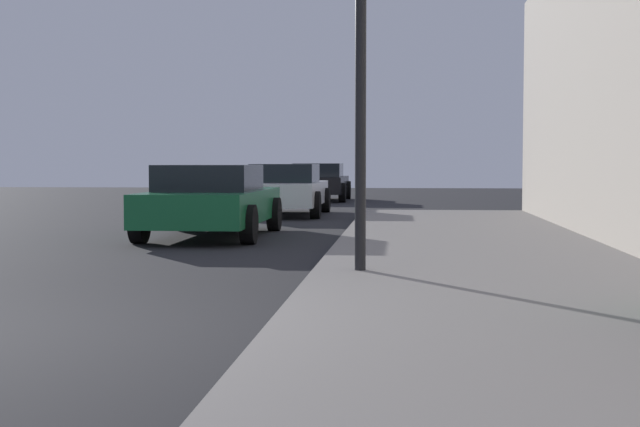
{
  "coord_description": "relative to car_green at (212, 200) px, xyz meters",
  "views": [
    {
      "loc": [
        2.98,
        -6.6,
        1.32
      ],
      "look_at": [
        2.25,
        1.51,
        0.87
      ],
      "focal_mm": 51.76,
      "sensor_mm": 36.0,
      "label": 1
    }
  ],
  "objects": [
    {
      "name": "sidewalk",
      "position": [
        4.38,
        -9.37,
        -0.57
      ],
      "size": [
        4.0,
        32.0,
        0.15
      ],
      "primitive_type": "cube",
      "color": "gray",
      "rests_on": "ground_plane"
    },
    {
      "name": "car_white",
      "position": [
        0.47,
        6.67,
        -0.0
      ],
      "size": [
        1.93,
        4.37,
        1.27
      ],
      "color": "white",
      "rests_on": "ground_plane"
    },
    {
      "name": "car_green",
      "position": [
        0.0,
        0.0,
        0.0
      ],
      "size": [
        2.01,
        4.57,
        1.27
      ],
      "color": "#196638",
      "rests_on": "ground_plane"
    },
    {
      "name": "car_black",
      "position": [
        0.5,
        15.29,
        -0.0
      ],
      "size": [
        1.99,
        4.31,
        1.27
      ],
      "color": "black",
      "rests_on": "ground_plane"
    },
    {
      "name": "ground_plane",
      "position": [
        0.38,
        -9.37,
        -0.65
      ],
      "size": [
        80.0,
        80.0,
        0.0
      ],
      "primitive_type": "plane",
      "color": "#232326"
    }
  ]
}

